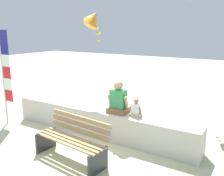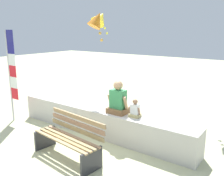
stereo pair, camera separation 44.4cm
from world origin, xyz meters
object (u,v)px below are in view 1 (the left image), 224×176
at_px(person_child, 136,109).
at_px(kite_orange, 93,20).
at_px(kite_yellow, 93,18).
at_px(person_adult, 118,100).
at_px(park_bench, 72,140).
at_px(flag_banner, 5,72).

distance_m(person_child, kite_orange, 2.76).
bearing_deg(kite_yellow, person_adult, -45.08).
distance_m(park_bench, kite_yellow, 5.20).
relative_size(person_adult, flag_banner, 0.30).
relative_size(park_bench, person_adult, 2.14).
bearing_deg(person_adult, flag_banner, -166.66).
relative_size(flag_banner, kite_orange, 3.08).
bearing_deg(kite_orange, person_child, -23.36).
xyz_separation_m(person_child, flag_banner, (-3.64, -0.75, 0.68)).
bearing_deg(person_adult, kite_orange, 149.00).
distance_m(person_adult, kite_yellow, 4.14).
xyz_separation_m(park_bench, kite_yellow, (-2.23, 3.89, 2.63)).
bearing_deg(person_child, park_bench, -120.14).
bearing_deg(park_bench, flag_banner, 168.20).
bearing_deg(kite_yellow, flag_banner, -100.76).
bearing_deg(flag_banner, person_child, 11.67).
height_order(person_adult, kite_orange, kite_orange).
height_order(flag_banner, kite_orange, kite_orange).
distance_m(park_bench, kite_orange, 3.36).
bearing_deg(flag_banner, person_adult, 13.34).
bearing_deg(kite_yellow, person_child, -40.20).
relative_size(person_child, kite_yellow, 0.45).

